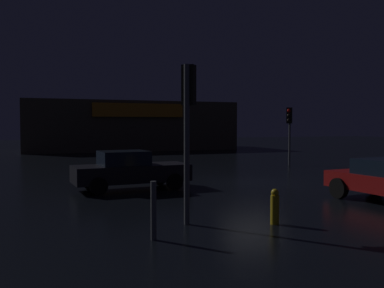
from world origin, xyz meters
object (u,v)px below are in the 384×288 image
Objects in this scene: traffic_signal_opposite at (289,123)px; car_far at (130,170)px; fire_hydrant at (275,207)px; store_building at (127,126)px; traffic_signal_cross_left at (188,110)px.

car_far is at bearing -151.35° from traffic_signal_opposite.
traffic_signal_opposite is at bearing 55.02° from fire_hydrant.
fire_hydrant is (-3.75, -34.81, -1.98)m from store_building.
store_building is 5.11× the size of traffic_signal_cross_left.
store_building is at bearing 104.48° from traffic_signal_opposite.
traffic_signal_cross_left is 0.88× the size of car_far.
car_far is (-0.14, 6.16, -2.14)m from traffic_signal_cross_left.
traffic_signal_cross_left reaches higher than fire_hydrant.
traffic_signal_cross_left is at bearing 156.78° from fire_hydrant.
store_building is 5.73× the size of traffic_signal_opposite.
store_building reaches higher than car_far.
store_building is 22.22m from traffic_signal_opposite.
traffic_signal_opposite is at bearing 47.66° from traffic_signal_cross_left.
traffic_signal_cross_left reaches higher than car_far.
fire_hydrant is (-9.30, -13.30, -2.21)m from traffic_signal_opposite.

